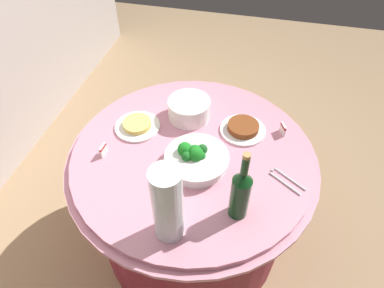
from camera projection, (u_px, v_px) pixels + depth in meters
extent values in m
plane|color=#9E7F5B|center=(192.00, 233.00, 2.08)|extent=(6.00, 6.00, 0.00)
cylinder|color=maroon|center=(192.00, 201.00, 1.83)|extent=(1.01, 1.01, 0.69)
cylinder|color=pink|center=(192.00, 157.00, 1.58)|extent=(1.16, 1.16, 0.02)
cylinder|color=pink|center=(192.00, 154.00, 1.56)|extent=(1.10, 1.10, 0.03)
cylinder|color=white|center=(197.00, 162.00, 1.47)|extent=(0.26, 0.26, 0.05)
cylinder|color=white|center=(197.00, 157.00, 1.45)|extent=(0.28, 0.28, 0.01)
sphere|color=#197D1E|center=(185.00, 149.00, 1.45)|extent=(0.06, 0.06, 0.06)
sphere|color=#19771E|center=(196.00, 154.00, 1.43)|extent=(0.07, 0.07, 0.07)
sphere|color=#19531E|center=(202.00, 149.00, 1.46)|extent=(0.05, 0.05, 0.05)
sphere|color=#19601E|center=(188.00, 157.00, 1.43)|extent=(0.04, 0.04, 0.04)
sphere|color=#19741E|center=(195.00, 152.00, 1.44)|extent=(0.06, 0.06, 0.06)
sphere|color=#19791E|center=(194.00, 155.00, 1.43)|extent=(0.05, 0.05, 0.05)
sphere|color=#19661E|center=(201.00, 156.00, 1.44)|extent=(0.04, 0.04, 0.04)
cylinder|color=white|center=(189.00, 116.00, 1.71)|extent=(0.21, 0.21, 0.01)
cylinder|color=white|center=(189.00, 114.00, 1.70)|extent=(0.21, 0.21, 0.01)
cylinder|color=white|center=(189.00, 113.00, 1.70)|extent=(0.21, 0.21, 0.01)
cylinder|color=white|center=(189.00, 111.00, 1.69)|extent=(0.21, 0.21, 0.01)
cylinder|color=white|center=(189.00, 110.00, 1.68)|extent=(0.21, 0.21, 0.01)
cylinder|color=white|center=(189.00, 108.00, 1.68)|extent=(0.21, 0.21, 0.01)
cylinder|color=white|center=(189.00, 107.00, 1.67)|extent=(0.21, 0.21, 0.01)
cylinder|color=white|center=(189.00, 105.00, 1.66)|extent=(0.21, 0.21, 0.01)
cylinder|color=white|center=(189.00, 104.00, 1.65)|extent=(0.21, 0.21, 0.01)
cylinder|color=white|center=(189.00, 102.00, 1.65)|extent=(0.21, 0.21, 0.01)
cylinder|color=#0F3715|center=(240.00, 197.00, 1.25)|extent=(0.07, 0.07, 0.20)
cone|color=#0F3715|center=(243.00, 177.00, 1.17)|extent=(0.07, 0.07, 0.04)
cylinder|color=#0F3715|center=(245.00, 166.00, 1.12)|extent=(0.03, 0.03, 0.08)
cylinder|color=#B2844C|center=(247.00, 156.00, 1.09)|extent=(0.03, 0.03, 0.02)
cylinder|color=silver|center=(168.00, 205.00, 1.15)|extent=(0.11, 0.11, 0.34)
sphere|color=#E5B26B|center=(171.00, 220.00, 1.25)|extent=(0.06, 0.06, 0.06)
sphere|color=#E5B26B|center=(164.00, 226.00, 1.24)|extent=(0.06, 0.06, 0.06)
sphere|color=#E5B26B|center=(173.00, 228.00, 1.23)|extent=(0.06, 0.06, 0.06)
sphere|color=#72C64C|center=(167.00, 212.00, 1.22)|extent=(0.06, 0.06, 0.06)
sphere|color=#72C64C|center=(165.00, 221.00, 1.19)|extent=(0.06, 0.06, 0.06)
sphere|color=#72C64C|center=(175.00, 218.00, 1.20)|extent=(0.06, 0.06, 0.06)
sphere|color=red|center=(163.00, 206.00, 1.17)|extent=(0.06, 0.06, 0.06)
sphere|color=red|center=(167.00, 214.00, 1.15)|extent=(0.06, 0.06, 0.06)
sphere|color=red|center=(174.00, 206.00, 1.17)|extent=(0.06, 0.06, 0.06)
sphere|color=#E5B26B|center=(161.00, 200.00, 1.12)|extent=(0.06, 0.06, 0.06)
sphere|color=#E5B26B|center=(170.00, 204.00, 1.11)|extent=(0.06, 0.06, 0.06)
sphere|color=#E5B26B|center=(171.00, 195.00, 1.14)|extent=(0.06, 0.06, 0.06)
sphere|color=#72C64C|center=(161.00, 193.00, 1.08)|extent=(0.06, 0.06, 0.06)
sphere|color=#72C64C|center=(172.00, 193.00, 1.08)|extent=(0.06, 0.06, 0.06)
sphere|color=#72C64C|center=(166.00, 185.00, 1.10)|extent=(0.06, 0.06, 0.06)
cylinder|color=silver|center=(290.00, 179.00, 1.43)|extent=(0.10, 0.14, 0.01)
cylinder|color=silver|center=(285.00, 184.00, 1.42)|extent=(0.10, 0.14, 0.01)
sphere|color=silver|center=(272.00, 170.00, 1.47)|extent=(0.01, 0.01, 0.01)
cylinder|color=white|center=(138.00, 127.00, 1.66)|extent=(0.22, 0.22, 0.01)
cylinder|color=#EACC60|center=(137.00, 124.00, 1.64)|extent=(0.14, 0.14, 0.02)
cylinder|color=white|center=(243.00, 130.00, 1.64)|extent=(0.22, 0.22, 0.01)
cylinder|color=brown|center=(243.00, 127.00, 1.62)|extent=(0.15, 0.15, 0.03)
cube|color=white|center=(103.00, 150.00, 1.52)|extent=(0.05, 0.01, 0.05)
cube|color=maroon|center=(103.00, 147.00, 1.50)|extent=(0.05, 0.01, 0.01)
cube|color=white|center=(283.00, 129.00, 1.61)|extent=(0.05, 0.03, 0.05)
cube|color=maroon|center=(283.00, 126.00, 1.60)|extent=(0.05, 0.03, 0.01)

